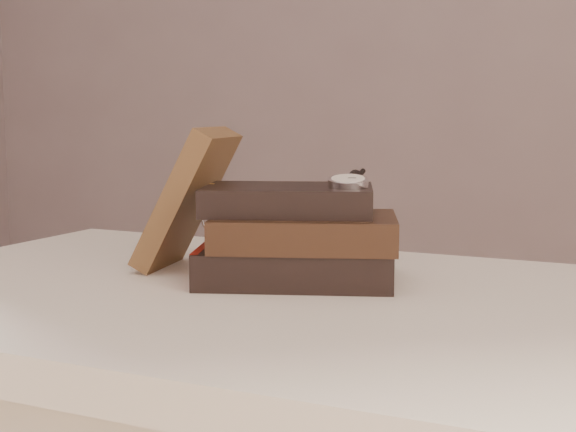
% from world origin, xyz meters
% --- Properties ---
extents(table, '(1.00, 0.60, 0.75)m').
position_xyz_m(table, '(0.00, 0.35, 0.66)').
color(table, white).
rests_on(table, ground).
extents(book_stack, '(0.26, 0.22, 0.11)m').
position_xyz_m(book_stack, '(-0.01, 0.41, 0.80)').
color(book_stack, black).
rests_on(book_stack, table).
extents(journal, '(0.13, 0.13, 0.18)m').
position_xyz_m(journal, '(-0.17, 0.42, 0.84)').
color(journal, '#452E1A').
rests_on(journal, table).
extents(pocket_watch, '(0.06, 0.15, 0.02)m').
position_xyz_m(pocket_watch, '(0.05, 0.42, 0.87)').
color(pocket_watch, silver).
rests_on(pocket_watch, book_stack).
extents(eyeglasses, '(0.12, 0.13, 0.04)m').
position_xyz_m(eyeglasses, '(-0.11, 0.45, 0.81)').
color(eyeglasses, silver).
rests_on(eyeglasses, book_stack).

